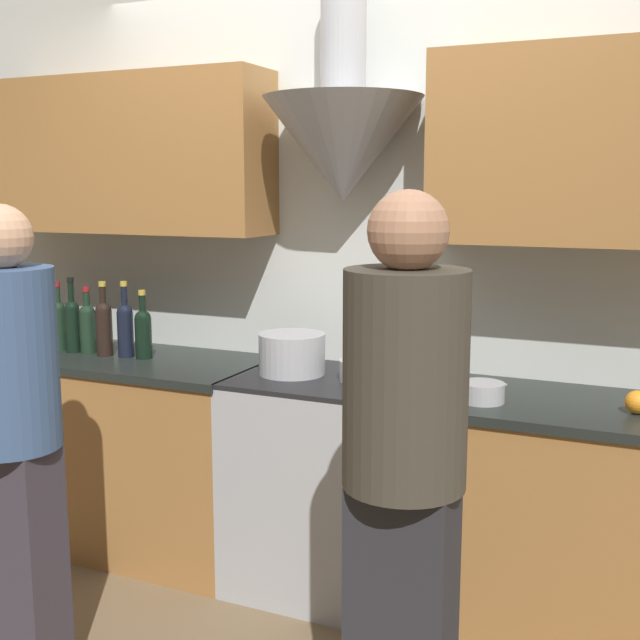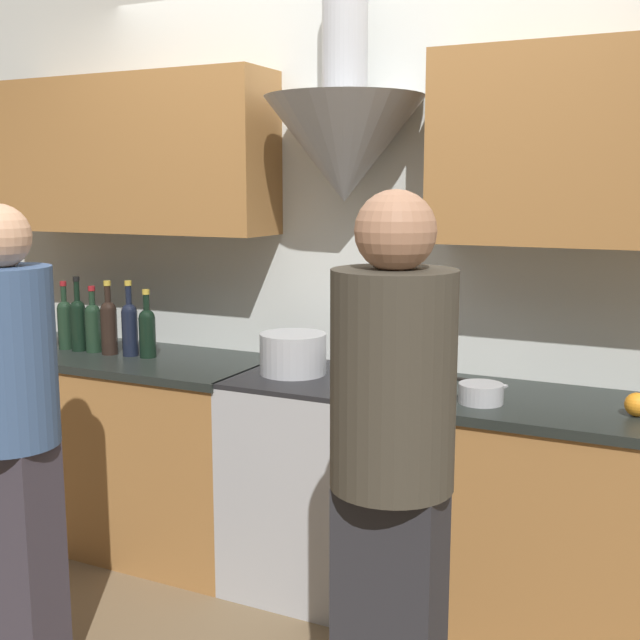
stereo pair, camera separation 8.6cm
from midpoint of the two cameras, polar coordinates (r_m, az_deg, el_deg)
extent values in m
plane|color=brown|center=(3.32, -2.38, -20.57)|extent=(12.00, 12.00, 0.00)
cube|color=silver|center=(3.47, 2.21, 3.52)|extent=(8.40, 0.06, 2.60)
cone|color=#A8AAAF|center=(3.27, 0.87, 12.01)|extent=(0.64, 0.64, 0.41)
cylinder|color=#A8AAAF|center=(3.32, 0.89, 20.24)|extent=(0.18, 0.18, 0.54)
cube|color=#9E6B38|center=(3.84, -14.12, 11.29)|extent=(1.39, 0.32, 0.70)
cube|color=#9E6B38|center=(3.06, 16.31, 11.74)|extent=(0.96, 0.32, 0.70)
cube|color=#9E6B38|center=(3.92, -14.68, -9.11)|extent=(1.39, 0.60, 0.86)
cube|color=black|center=(3.80, -14.97, -2.66)|extent=(1.41, 0.62, 0.03)
cube|color=#9E6B38|center=(3.15, 14.74, -13.77)|extent=(0.96, 0.60, 0.86)
cube|color=black|center=(3.01, 15.10, -5.86)|extent=(0.98, 0.62, 0.03)
cube|color=#A8AAAF|center=(3.38, -0.04, -11.71)|extent=(0.76, 0.60, 0.88)
cube|color=black|center=(3.14, -2.31, -14.05)|extent=(0.53, 0.01, 0.40)
cube|color=black|center=(3.24, -0.04, -4.27)|extent=(0.76, 0.60, 0.02)
cube|color=#A8AAAF|center=(3.50, 1.79, -4.27)|extent=(0.76, 0.06, 0.10)
cylinder|color=black|center=(4.17, -21.91, -0.23)|extent=(0.08, 0.08, 0.21)
sphere|color=black|center=(4.16, -22.00, 1.22)|extent=(0.07, 0.07, 0.07)
cylinder|color=black|center=(4.15, -22.06, 2.13)|extent=(0.03, 0.03, 0.10)
cylinder|color=black|center=(4.14, -22.11, 2.96)|extent=(0.03, 0.03, 0.02)
cylinder|color=black|center=(4.11, -20.78, -0.46)|extent=(0.07, 0.07, 0.19)
sphere|color=black|center=(4.10, -20.86, 0.86)|extent=(0.07, 0.07, 0.07)
cylinder|color=black|center=(4.09, -20.91, 1.74)|extent=(0.03, 0.03, 0.10)
cylinder|color=black|center=(4.08, -20.96, 2.56)|extent=(0.03, 0.03, 0.02)
cylinder|color=black|center=(4.04, -19.88, -0.43)|extent=(0.08, 0.08, 0.21)
sphere|color=black|center=(4.02, -19.96, 1.05)|extent=(0.08, 0.08, 0.08)
cylinder|color=black|center=(4.01, -20.01, 1.93)|extent=(0.03, 0.03, 0.09)
cylinder|color=black|center=(4.01, -20.06, 2.72)|extent=(0.03, 0.03, 0.02)
cylinder|color=black|center=(3.96, -18.65, -0.65)|extent=(0.07, 0.07, 0.20)
sphere|color=black|center=(3.95, -18.73, 0.75)|extent=(0.07, 0.07, 0.07)
cylinder|color=black|center=(3.94, -18.77, 1.61)|extent=(0.03, 0.03, 0.09)
cylinder|color=maroon|center=(3.93, -18.82, 2.41)|extent=(0.03, 0.03, 0.02)
cylinder|color=black|center=(3.90, -17.78, -0.70)|extent=(0.07, 0.07, 0.21)
sphere|color=black|center=(3.88, -17.86, 0.80)|extent=(0.07, 0.07, 0.07)
cylinder|color=black|center=(3.87, -17.91, 1.80)|extent=(0.03, 0.03, 0.11)
cylinder|color=black|center=(3.86, -17.96, 2.74)|extent=(0.03, 0.03, 0.02)
cylinder|color=black|center=(3.85, -16.79, -0.88)|extent=(0.07, 0.07, 0.19)
sphere|color=black|center=(3.84, -16.86, 0.51)|extent=(0.07, 0.07, 0.07)
cylinder|color=black|center=(3.83, -16.90, 1.35)|extent=(0.03, 0.03, 0.08)
cylinder|color=maroon|center=(3.82, -16.93, 2.11)|extent=(0.03, 0.03, 0.02)
cylinder|color=black|center=(3.78, -15.72, -0.89)|extent=(0.07, 0.07, 0.21)
sphere|color=black|center=(3.76, -15.79, 0.68)|extent=(0.07, 0.07, 0.07)
cylinder|color=black|center=(3.75, -15.84, 1.62)|extent=(0.03, 0.03, 0.09)
cylinder|color=gold|center=(3.75, -15.88, 2.48)|extent=(0.03, 0.03, 0.02)
cylinder|color=black|center=(3.72, -14.31, -1.00)|extent=(0.07, 0.07, 0.20)
sphere|color=black|center=(3.71, -14.37, 0.55)|extent=(0.07, 0.07, 0.07)
cylinder|color=black|center=(3.70, -14.41, 1.57)|extent=(0.03, 0.03, 0.10)
cylinder|color=gold|center=(3.69, -14.45, 2.51)|extent=(0.03, 0.03, 0.02)
cylinder|color=black|center=(3.67, -13.10, -1.28)|extent=(0.07, 0.07, 0.18)
sphere|color=black|center=(3.66, -13.15, 0.12)|extent=(0.07, 0.07, 0.07)
cylinder|color=black|center=(3.65, -13.19, 1.06)|extent=(0.03, 0.03, 0.09)
cylinder|color=gold|center=(3.64, -13.22, 1.91)|extent=(0.03, 0.03, 0.02)
cylinder|color=#A8AAAF|center=(3.29, -2.76, -2.41)|extent=(0.27, 0.27, 0.17)
cylinder|color=#A8AAAF|center=(3.18, 2.89, -3.60)|extent=(0.25, 0.25, 0.08)
sphere|color=orange|center=(2.91, 20.83, -5.48)|extent=(0.08, 0.08, 0.08)
cylinder|color=#A8AAAF|center=(2.92, 10.63, -5.07)|extent=(0.16, 0.16, 0.07)
cube|color=silver|center=(3.19, 11.19, -4.42)|extent=(0.14, 0.06, 0.01)
cube|color=black|center=(3.24, 9.47, -4.18)|extent=(0.08, 0.04, 0.01)
cube|color=#38333D|center=(2.99, -21.34, -15.92)|extent=(0.27, 0.18, 0.82)
cylinder|color=#38517A|center=(2.77, -22.21, -2.58)|extent=(0.32, 0.32, 0.59)
cylinder|color=#3D382D|center=(2.01, 4.87, -4.25)|extent=(0.32, 0.32, 0.56)
sphere|color=#AD7A5B|center=(1.96, 5.02, 6.33)|extent=(0.20, 0.20, 0.20)
camera|label=1|loc=(0.04, -90.80, -0.13)|focal=45.00mm
camera|label=2|loc=(0.04, 89.20, 0.13)|focal=45.00mm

